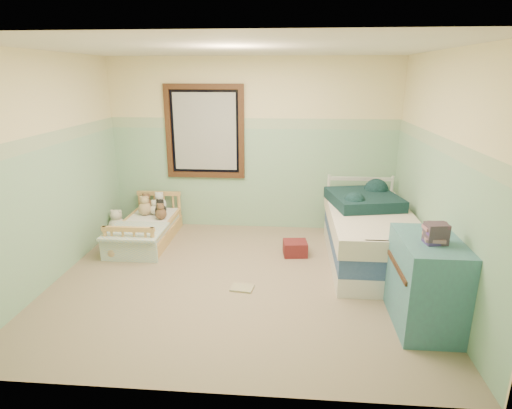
# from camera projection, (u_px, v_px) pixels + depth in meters

# --- Properties ---
(floor) EXTENTS (4.20, 3.60, 0.02)m
(floor) POSITION_uv_depth(u_px,v_px,m) (239.00, 280.00, 4.82)
(floor) COLOR #847559
(floor) RESTS_ON ground
(ceiling) EXTENTS (4.20, 3.60, 0.02)m
(ceiling) POSITION_uv_depth(u_px,v_px,m) (236.00, 47.00, 4.07)
(ceiling) COLOR beige
(ceiling) RESTS_ON wall_back
(wall_back) EXTENTS (4.20, 0.04, 2.50)m
(wall_back) POSITION_uv_depth(u_px,v_px,m) (253.00, 146.00, 6.15)
(wall_back) COLOR beige
(wall_back) RESTS_ON floor
(wall_front) EXTENTS (4.20, 0.04, 2.50)m
(wall_front) POSITION_uv_depth(u_px,v_px,m) (203.00, 236.00, 2.73)
(wall_front) COLOR beige
(wall_front) RESTS_ON floor
(wall_left) EXTENTS (0.04, 3.60, 2.50)m
(wall_left) POSITION_uv_depth(u_px,v_px,m) (48.00, 170.00, 4.61)
(wall_left) COLOR beige
(wall_left) RESTS_ON floor
(wall_right) EXTENTS (0.04, 3.60, 2.50)m
(wall_right) POSITION_uv_depth(u_px,v_px,m) (442.00, 177.00, 4.28)
(wall_right) COLOR beige
(wall_right) RESTS_ON floor
(wainscot_mint) EXTENTS (4.20, 0.01, 1.50)m
(wainscot_mint) POSITION_uv_depth(u_px,v_px,m) (253.00, 179.00, 6.29)
(wainscot_mint) COLOR #88AE91
(wainscot_mint) RESTS_ON floor
(border_strip) EXTENTS (4.20, 0.01, 0.15)m
(border_strip) POSITION_uv_depth(u_px,v_px,m) (253.00, 124.00, 6.04)
(border_strip) COLOR #54845F
(border_strip) RESTS_ON wall_back
(window_frame) EXTENTS (1.16, 0.06, 1.36)m
(window_frame) POSITION_uv_depth(u_px,v_px,m) (205.00, 132.00, 6.11)
(window_frame) COLOR black
(window_frame) RESTS_ON wall_back
(window_blinds) EXTENTS (0.92, 0.01, 1.12)m
(window_blinds) POSITION_uv_depth(u_px,v_px,m) (205.00, 132.00, 6.12)
(window_blinds) COLOR beige
(window_blinds) RESTS_ON window_frame
(toddler_bed_frame) EXTENTS (0.67, 1.34, 0.17)m
(toddler_bed_frame) POSITION_uv_depth(u_px,v_px,m) (147.00, 235.00, 5.90)
(toddler_bed_frame) COLOR tan
(toddler_bed_frame) RESTS_ON floor
(toddler_mattress) EXTENTS (0.61, 1.29, 0.12)m
(toddler_mattress) POSITION_uv_depth(u_px,v_px,m) (146.00, 226.00, 5.85)
(toddler_mattress) COLOR silver
(toddler_mattress) RESTS_ON toddler_bed_frame
(patchwork_quilt) EXTENTS (0.73, 0.67, 0.03)m
(patchwork_quilt) POSITION_uv_depth(u_px,v_px,m) (135.00, 231.00, 5.43)
(patchwork_quilt) COLOR #77ABDD
(patchwork_quilt) RESTS_ON toddler_mattress
(plush_bed_brown) EXTENTS (0.18, 0.18, 0.18)m
(plush_bed_brown) POSITION_uv_depth(u_px,v_px,m) (147.00, 205.00, 6.30)
(plush_bed_brown) COLOR brown
(plush_bed_brown) RESTS_ON toddler_mattress
(plush_bed_white) EXTENTS (0.20, 0.20, 0.20)m
(plush_bed_white) POSITION_uv_depth(u_px,v_px,m) (160.00, 204.00, 6.28)
(plush_bed_white) COLOR silver
(plush_bed_white) RESTS_ON toddler_mattress
(plush_bed_tan) EXTENTS (0.19, 0.19, 0.19)m
(plush_bed_tan) POSITION_uv_depth(u_px,v_px,m) (145.00, 209.00, 6.08)
(plush_bed_tan) COLOR tan
(plush_bed_tan) RESTS_ON toddler_mattress
(plush_bed_dark) EXTENTS (0.17, 0.17, 0.17)m
(plush_bed_dark) POSITION_uv_depth(u_px,v_px,m) (161.00, 210.00, 6.07)
(plush_bed_dark) COLOR black
(plush_bed_dark) RESTS_ON toddler_mattress
(plush_floor_cream) EXTENTS (0.26, 0.26, 0.26)m
(plush_floor_cream) POSITION_uv_depth(u_px,v_px,m) (117.00, 226.00, 6.13)
(plush_floor_cream) COLOR silver
(plush_floor_cream) RESTS_ON floor
(plush_floor_tan) EXTENTS (0.22, 0.22, 0.22)m
(plush_floor_tan) POSITION_uv_depth(u_px,v_px,m) (114.00, 251.00, 5.33)
(plush_floor_tan) COLOR tan
(plush_floor_tan) RESTS_ON floor
(twin_bed_frame) EXTENTS (0.94, 1.88, 0.22)m
(twin_bed_frame) POSITION_uv_depth(u_px,v_px,m) (368.00, 254.00, 5.24)
(twin_bed_frame) COLOR silver
(twin_bed_frame) RESTS_ON floor
(twin_boxspring) EXTENTS (0.94, 1.88, 0.22)m
(twin_boxspring) POSITION_uv_depth(u_px,v_px,m) (369.00, 237.00, 5.17)
(twin_boxspring) COLOR navy
(twin_boxspring) RESTS_ON twin_bed_frame
(twin_mattress) EXTENTS (0.98, 1.92, 0.22)m
(twin_mattress) POSITION_uv_depth(u_px,v_px,m) (371.00, 220.00, 5.11)
(twin_mattress) COLOR beige
(twin_mattress) RESTS_ON twin_boxspring
(teal_blanket) EXTENTS (0.96, 1.00, 0.14)m
(teal_blanket) POSITION_uv_depth(u_px,v_px,m) (364.00, 199.00, 5.35)
(teal_blanket) COLOR black
(teal_blanket) RESTS_ON twin_mattress
(dresser) EXTENTS (0.53, 0.85, 0.85)m
(dresser) POSITION_uv_depth(u_px,v_px,m) (426.00, 283.00, 3.85)
(dresser) COLOR #40677D
(dresser) RESTS_ON floor
(book_stack) EXTENTS (0.20, 0.16, 0.18)m
(book_stack) POSITION_uv_depth(u_px,v_px,m) (436.00, 233.00, 3.61)
(book_stack) COLOR #562934
(book_stack) RESTS_ON dresser
(red_pillow) EXTENTS (0.33, 0.30, 0.19)m
(red_pillow) POSITION_uv_depth(u_px,v_px,m) (295.00, 248.00, 5.44)
(red_pillow) COLOR maroon
(red_pillow) RESTS_ON floor
(floor_book) EXTENTS (0.26, 0.22, 0.02)m
(floor_book) POSITION_uv_depth(u_px,v_px,m) (242.00, 288.00, 4.60)
(floor_book) COLOR orange
(floor_book) RESTS_ON floor
(extra_plush_0) EXTENTS (0.16, 0.16, 0.16)m
(extra_plush_0) POSITION_uv_depth(u_px,v_px,m) (161.00, 214.00, 5.91)
(extra_plush_0) COLOR brown
(extra_plush_0) RESTS_ON toddler_mattress
(extra_plush_1) EXTENTS (0.15, 0.15, 0.15)m
(extra_plush_1) POSITION_uv_depth(u_px,v_px,m) (155.00, 210.00, 6.10)
(extra_plush_1) COLOR silver
(extra_plush_1) RESTS_ON toddler_mattress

